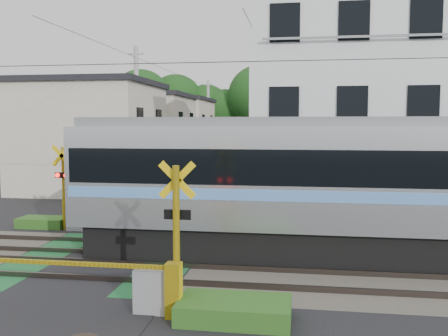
% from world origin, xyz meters
% --- Properties ---
extents(ground, '(120.00, 120.00, 0.00)m').
position_xyz_m(ground, '(0.00, 0.00, 0.00)').
color(ground, black).
extents(track_bed, '(120.00, 120.00, 0.14)m').
position_xyz_m(track_bed, '(0.00, 0.00, 0.04)').
color(track_bed, '#47423A').
rests_on(track_bed, ground).
extents(crossing_signal_near, '(4.74, 0.65, 3.09)m').
position_xyz_m(crossing_signal_near, '(2.59, -3.65, 0.71)').
color(crossing_signal_near, yellow).
rests_on(crossing_signal_near, ground).
extents(crossing_signal_far, '(4.74, 0.65, 3.09)m').
position_xyz_m(crossing_signal_far, '(-2.59, 3.65, 0.71)').
color(crossing_signal_far, yellow).
rests_on(crossing_signal_far, ground).
extents(apartment_block, '(10.20, 8.36, 9.30)m').
position_xyz_m(apartment_block, '(8.50, 9.49, 4.66)').
color(apartment_block, silver).
rests_on(apartment_block, ground).
extents(houses_row, '(22.07, 31.35, 6.80)m').
position_xyz_m(houses_row, '(0.25, 25.92, 3.24)').
color(houses_row, beige).
rests_on(houses_row, ground).
extents(tree_hill, '(40.00, 12.64, 11.15)m').
position_xyz_m(tree_hill, '(0.38, 48.53, 5.59)').
color(tree_hill, '#194115').
rests_on(tree_hill, ground).
extents(catenary, '(60.00, 5.04, 7.00)m').
position_xyz_m(catenary, '(6.00, 0.03, 3.70)').
color(catenary, '#2D2D33').
rests_on(catenary, ground).
extents(utility_poles, '(7.90, 42.00, 8.00)m').
position_xyz_m(utility_poles, '(-1.05, 23.01, 4.08)').
color(utility_poles, '#A5A5A0').
rests_on(utility_poles, ground).
extents(pedestrian, '(0.72, 0.60, 1.70)m').
position_xyz_m(pedestrian, '(-0.68, 32.19, 0.85)').
color(pedestrian, '#272730').
rests_on(pedestrian, ground).
extents(weed_patches, '(10.25, 8.80, 0.40)m').
position_xyz_m(weed_patches, '(1.76, -0.09, 0.18)').
color(weed_patches, '#2D5E1E').
rests_on(weed_patches, ground).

